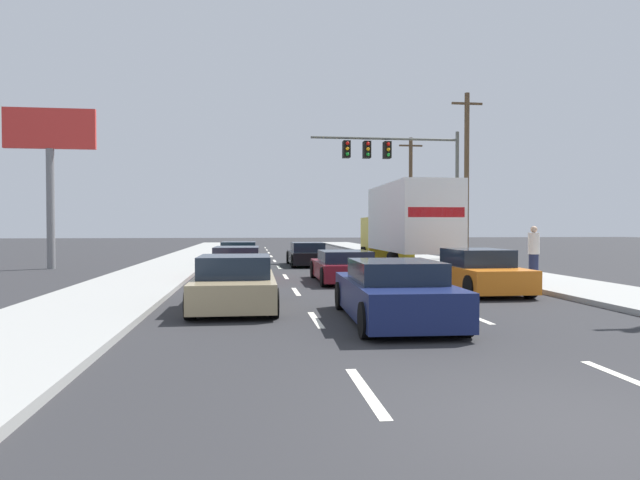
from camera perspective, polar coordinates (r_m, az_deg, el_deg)
The scene contains 17 objects.
ground_plane at distance 30.01m, azimuth -1.37°, elevation -2.33°, with size 140.00×140.00×0.00m, color #2B2B2D.
sidewalk_right at distance 26.75m, azimuth 14.52°, elevation -2.67°, with size 3.19×80.00×0.14m, color #9E9E99.
sidewalk_left at distance 25.15m, azimuth -15.91°, elevation -2.93°, with size 3.19×80.00×0.14m, color #9E9E99.
lane_markings at distance 26.51m, azimuth -0.60°, elevation -2.81°, with size 3.54×52.00×0.01m.
car_green at distance 26.75m, azimuth -8.41°, elevation -1.61°, with size 1.97×4.51×1.22m.
car_red at distance 20.34m, azimuth -8.57°, elevation -2.49°, with size 1.99×4.66×1.22m.
car_tan at distance 13.20m, azimuth -8.83°, elevation -4.54°, with size 1.98×4.18×1.25m.
car_black at distance 27.48m, azimuth -1.33°, elevation -1.54°, with size 1.85×4.34×1.16m.
car_maroon at distance 19.29m, azimuth 2.46°, elevation -2.81°, with size 1.99×4.27×1.10m.
car_navy at distance 11.34m, azimuth 7.68°, elevation -5.45°, with size 2.09×4.57×1.25m.
box_truck at distance 24.00m, azimuth 8.85°, elevation 1.73°, with size 2.63×8.89×3.69m.
car_orange at distance 16.98m, azimuth 16.01°, elevation -3.22°, with size 1.91×4.16×1.27m.
traffic_signal_mast at distance 31.96m, azimuth 7.55°, elevation 8.22°, with size 8.65×0.69×7.45m.
utility_pole_mid at distance 32.70m, azimuth 14.96°, elevation 6.56°, with size 1.80×0.28×9.57m.
utility_pole_far at distance 42.38m, azimuth 9.37°, elevation 4.79°, with size 1.80×0.28×8.69m.
roadside_billboard at distance 28.35m, azimuth -26.20°, elevation 7.96°, with size 4.05×0.36×7.37m.
pedestrian_near_corner at distance 20.36m, azimuth 21.28°, elevation -1.20°, with size 0.38×0.38×1.82m.
Camera 1 is at (-3.03, -4.79, 1.92)m, focal length 30.86 mm.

